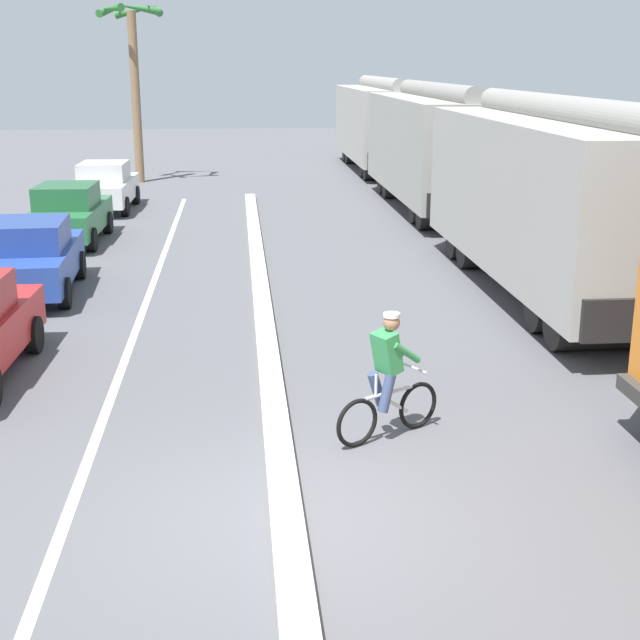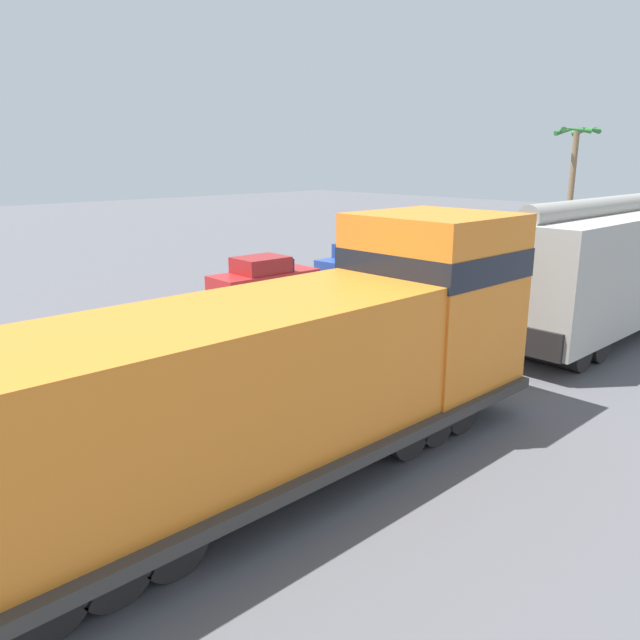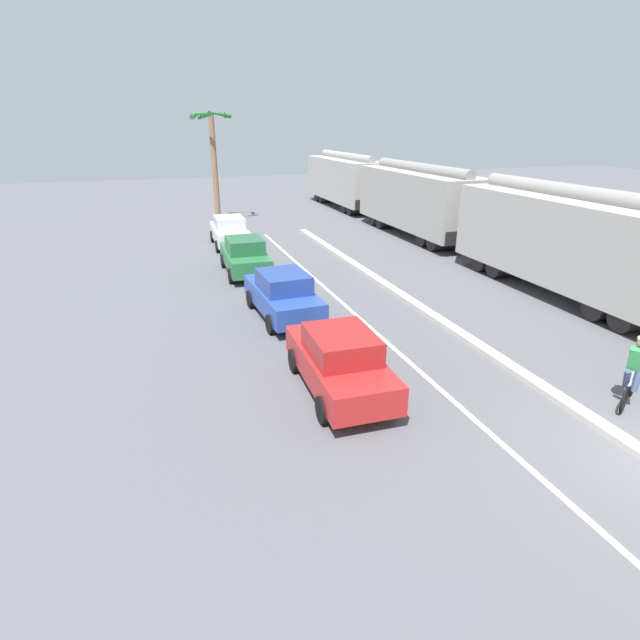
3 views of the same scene
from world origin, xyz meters
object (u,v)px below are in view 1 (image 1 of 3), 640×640
(parked_car_blue, at_px, (32,257))
(palm_tree_near, at_px, (133,53))
(parked_car_white, at_px, (105,186))
(hopper_car_trailing, at_px, (380,124))
(cyclist, at_px, (388,380))
(hopper_car_lead, at_px, (553,198))
(parked_car_green, at_px, (69,213))
(hopper_car_middle, at_px, (434,147))

(parked_car_blue, bearing_deg, palm_tree_near, 88.92)
(parked_car_white, bearing_deg, hopper_car_trailing, 44.59)
(cyclist, bearing_deg, palm_tree_near, 102.47)
(palm_tree_near, bearing_deg, hopper_car_lead, -61.73)
(hopper_car_lead, bearing_deg, parked_car_green, 148.77)
(hopper_car_lead, xyz_separation_m, parked_car_blue, (-10.97, 1.04, -1.26))
(parked_car_white, bearing_deg, cyclist, -72.11)
(parked_car_white, bearing_deg, hopper_car_lead, -48.43)
(parked_car_green, bearing_deg, hopper_car_middle, 23.26)
(hopper_car_lead, relative_size, parked_car_white, 2.50)
(parked_car_blue, height_order, parked_car_white, same)
(parked_car_white, bearing_deg, palm_tree_near, 87.18)
(hopper_car_trailing, distance_m, cyclist, 30.78)
(hopper_car_trailing, relative_size, parked_car_white, 2.50)
(hopper_car_middle, relative_size, hopper_car_trailing, 1.00)
(parked_car_white, bearing_deg, parked_car_blue, -89.96)
(hopper_car_middle, distance_m, cyclist, 19.41)
(hopper_car_middle, bearing_deg, hopper_car_lead, -90.00)
(hopper_car_lead, bearing_deg, hopper_car_middle, 90.00)
(parked_car_blue, bearing_deg, parked_car_green, 92.26)
(hopper_car_lead, height_order, hopper_car_trailing, same)
(hopper_car_middle, distance_m, parked_car_green, 12.25)
(cyclist, bearing_deg, hopper_car_middle, 76.09)
(hopper_car_lead, xyz_separation_m, palm_tree_near, (-10.62, 19.74, 3.07))
(hopper_car_middle, xyz_separation_m, parked_car_blue, (-10.97, -10.56, -1.26))
(parked_car_white, bearing_deg, hopper_car_middle, -4.05)
(hopper_car_trailing, bearing_deg, hopper_car_lead, -90.00)
(hopper_car_trailing, height_order, parked_car_green, hopper_car_trailing)
(parked_car_blue, height_order, palm_tree_near, palm_tree_near)
(hopper_car_trailing, bearing_deg, hopper_car_middle, -90.00)
(parked_car_blue, relative_size, parked_car_white, 1.01)
(parked_car_white, xyz_separation_m, cyclist, (6.32, -19.58, 0.00))
(hopper_car_middle, height_order, palm_tree_near, palm_tree_near)
(hopper_car_lead, height_order, palm_tree_near, palm_tree_near)
(hopper_car_trailing, bearing_deg, parked_car_white, -135.41)
(hopper_car_middle, relative_size, parked_car_blue, 2.48)
(hopper_car_trailing, xyz_separation_m, palm_tree_near, (-10.62, -3.46, 3.07))
(hopper_car_middle, xyz_separation_m, hopper_car_trailing, (0.00, 11.60, 0.00))
(palm_tree_near, bearing_deg, hopper_car_trailing, 18.06)
(hopper_car_middle, height_order, cyclist, hopper_car_middle)
(hopper_car_trailing, distance_m, parked_car_white, 15.47)
(parked_car_green, distance_m, cyclist, 15.44)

